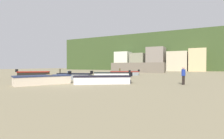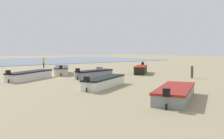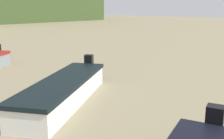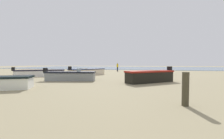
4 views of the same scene
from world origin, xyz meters
TOP-DOWN VIEW (x-y plane):
  - ground_plane at (0.00, 0.00)m, footprint 160.00×160.00m
  - tidal_water at (0.00, -36.00)m, footprint 80.00×36.00m
  - boat_cream_1 at (-1.82, -1.22)m, footprint 3.52×5.08m
  - boat_white_3 at (2.78, 1.68)m, footprint 5.18×4.04m
  - boat_grey_4 at (-2.81, 4.45)m, footprint 4.60×2.19m
  - boat_black_5 at (-9.60, 3.92)m, footprint 3.89×3.58m
  - mooring_post_mid_beach at (-10.78, 10.18)m, footprint 0.23×0.23m
  - beach_walker_distant at (-3.50, -11.59)m, footprint 0.39×0.54m

SIDE VIEW (x-z plane):
  - ground_plane at x=0.00m, z-range 0.00..0.00m
  - tidal_water at x=0.00m, z-range 0.00..0.06m
  - boat_white_3 at x=2.78m, z-range -0.15..0.95m
  - boat_grey_4 at x=-2.81m, z-range -0.15..0.97m
  - boat_cream_1 at x=-1.82m, z-range -0.15..1.03m
  - boat_black_5 at x=-9.60m, z-range -0.15..1.11m
  - mooring_post_mid_beach at x=-10.78m, z-range 0.00..1.20m
  - beach_walker_distant at x=-3.50m, z-range 0.14..1.76m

